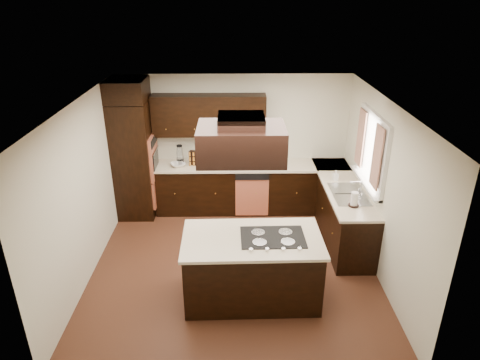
# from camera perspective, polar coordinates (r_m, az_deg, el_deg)

# --- Properties ---
(floor) EXTENTS (4.20, 4.20, 0.02)m
(floor) POSITION_cam_1_polar(r_m,az_deg,el_deg) (6.67, -0.81, -11.29)
(floor) COLOR brown
(floor) RESTS_ON ground
(ceiling) EXTENTS (4.20, 4.20, 0.02)m
(ceiling) POSITION_cam_1_polar(r_m,az_deg,el_deg) (5.59, -0.96, 10.22)
(ceiling) COLOR silver
(ceiling) RESTS_ON ground
(wall_back) EXTENTS (4.20, 0.02, 2.50)m
(wall_back) POSITION_cam_1_polar(r_m,az_deg,el_deg) (7.97, -0.86, 5.13)
(wall_back) COLOR beige
(wall_back) RESTS_ON ground
(wall_front) EXTENTS (4.20, 0.02, 2.50)m
(wall_front) POSITION_cam_1_polar(r_m,az_deg,el_deg) (4.22, -0.92, -14.06)
(wall_front) COLOR beige
(wall_front) RESTS_ON ground
(wall_left) EXTENTS (0.02, 4.20, 2.50)m
(wall_left) POSITION_cam_1_polar(r_m,az_deg,el_deg) (6.39, -20.18, -1.50)
(wall_left) COLOR beige
(wall_left) RESTS_ON ground
(wall_right) EXTENTS (0.02, 4.20, 2.50)m
(wall_right) POSITION_cam_1_polar(r_m,az_deg,el_deg) (6.37, 18.47, -1.31)
(wall_right) COLOR beige
(wall_right) RESTS_ON ground
(oven_column) EXTENTS (0.65, 0.75, 2.12)m
(oven_column) POSITION_cam_1_polar(r_m,az_deg,el_deg) (7.87, -13.91, 2.65)
(oven_column) COLOR black
(oven_column) RESTS_ON floor
(wall_oven_face) EXTENTS (0.05, 0.62, 0.78)m
(wall_oven_face) POSITION_cam_1_polar(r_m,az_deg,el_deg) (7.77, -11.44, 3.10)
(wall_oven_face) COLOR #CD6748
(wall_oven_face) RESTS_ON oven_column
(base_cabinets_back) EXTENTS (2.93, 0.60, 0.88)m
(base_cabinets_back) POSITION_cam_1_polar(r_m,az_deg,el_deg) (7.99, -0.58, -1.10)
(base_cabinets_back) COLOR black
(base_cabinets_back) RESTS_ON floor
(base_cabinets_right) EXTENTS (0.60, 2.40, 0.88)m
(base_cabinets_right) POSITION_cam_1_polar(r_m,az_deg,el_deg) (7.41, 13.27, -3.98)
(base_cabinets_right) COLOR black
(base_cabinets_right) RESTS_ON floor
(countertop_back) EXTENTS (2.93, 0.63, 0.04)m
(countertop_back) POSITION_cam_1_polar(r_m,az_deg,el_deg) (7.79, -0.59, 1.91)
(countertop_back) COLOR beige
(countertop_back) RESTS_ON base_cabinets_back
(countertop_right) EXTENTS (0.63, 2.40, 0.04)m
(countertop_right) POSITION_cam_1_polar(r_m,az_deg,el_deg) (7.20, 13.50, -0.76)
(countertop_right) COLOR beige
(countertop_right) RESTS_ON base_cabinets_right
(upper_cabinets) EXTENTS (2.00, 0.34, 0.72)m
(upper_cabinets) POSITION_cam_1_polar(r_m,az_deg,el_deg) (7.65, -4.15, 8.62)
(upper_cabinets) COLOR black
(upper_cabinets) RESTS_ON wall_back
(dishwasher_front) EXTENTS (0.60, 0.05, 0.72)m
(dishwasher_front) POSITION_cam_1_polar(r_m,az_deg,el_deg) (7.75, 1.60, -2.31)
(dishwasher_front) COLOR #CD6748
(dishwasher_front) RESTS_ON floor
(window_frame) EXTENTS (0.06, 1.32, 1.12)m
(window_frame) POSITION_cam_1_polar(r_m,az_deg,el_deg) (6.69, 17.17, 3.82)
(window_frame) COLOR silver
(window_frame) RESTS_ON wall_right
(window_pane) EXTENTS (0.00, 1.20, 1.00)m
(window_pane) POSITION_cam_1_polar(r_m,az_deg,el_deg) (6.70, 17.40, 3.81)
(window_pane) COLOR white
(window_pane) RESTS_ON wall_right
(curtain_left) EXTENTS (0.02, 0.34, 0.90)m
(curtain_left) POSITION_cam_1_polar(r_m,az_deg,el_deg) (6.28, 17.78, 2.90)
(curtain_left) COLOR beige
(curtain_left) RESTS_ON wall_right
(curtain_right) EXTENTS (0.02, 0.34, 0.90)m
(curtain_right) POSITION_cam_1_polar(r_m,az_deg,el_deg) (7.03, 15.79, 5.41)
(curtain_right) COLOR beige
(curtain_right) RESTS_ON wall_right
(sink_rim) EXTENTS (0.52, 0.84, 0.01)m
(sink_rim) POSITION_cam_1_polar(r_m,az_deg,el_deg) (6.89, 14.30, -1.81)
(sink_rim) COLOR silver
(sink_rim) RESTS_ON countertop_right
(island) EXTENTS (1.77, 0.99, 0.88)m
(island) POSITION_cam_1_polar(r_m,az_deg,el_deg) (5.83, 1.59, -11.72)
(island) COLOR black
(island) RESTS_ON floor
(island_top) EXTENTS (1.83, 1.05, 0.04)m
(island_top) POSITION_cam_1_polar(r_m,az_deg,el_deg) (5.58, 1.64, -7.89)
(island_top) COLOR beige
(island_top) RESTS_ON island
(cooktop) EXTENTS (0.84, 0.57, 0.01)m
(cooktop) POSITION_cam_1_polar(r_m,az_deg,el_deg) (5.58, 4.38, -7.60)
(cooktop) COLOR black
(cooktop) RESTS_ON island_top
(range_hood) EXTENTS (1.05, 0.72, 0.42)m
(range_hood) POSITION_cam_1_polar(r_m,az_deg,el_deg) (5.16, 0.16, 4.96)
(range_hood) COLOR black
(range_hood) RESTS_ON ceiling
(hood_duct) EXTENTS (0.55, 0.50, 0.13)m
(hood_duct) POSITION_cam_1_polar(r_m,az_deg,el_deg) (5.08, 0.17, 7.89)
(hood_duct) COLOR black
(hood_duct) RESTS_ON ceiling
(blender_base) EXTENTS (0.15, 0.15, 0.10)m
(blender_base) POSITION_cam_1_polar(r_m,az_deg,el_deg) (7.83, -7.97, 2.32)
(blender_base) COLOR silver
(blender_base) RESTS_ON countertop_back
(blender_pitcher) EXTENTS (0.13, 0.13, 0.26)m
(blender_pitcher) POSITION_cam_1_polar(r_m,az_deg,el_deg) (7.76, -8.04, 3.55)
(blender_pitcher) COLOR silver
(blender_pitcher) RESTS_ON blender_base
(spice_rack) EXTENTS (0.32, 0.17, 0.26)m
(spice_rack) POSITION_cam_1_polar(r_m,az_deg,el_deg) (7.76, -5.65, 2.90)
(spice_rack) COLOR black
(spice_rack) RESTS_ON countertop_back
(mixing_bowl) EXTENTS (0.35, 0.35, 0.06)m
(mixing_bowl) POSITION_cam_1_polar(r_m,az_deg,el_deg) (7.79, -8.25, 2.04)
(mixing_bowl) COLOR silver
(mixing_bowl) RESTS_ON countertop_back
(soap_bottle) EXTENTS (0.09, 0.09, 0.18)m
(soap_bottle) POSITION_cam_1_polar(r_m,az_deg,el_deg) (7.30, 12.63, 0.61)
(soap_bottle) COLOR silver
(soap_bottle) RESTS_ON countertop_right
(paper_towel) EXTENTS (0.14, 0.14, 0.23)m
(paper_towel) POSITION_cam_1_polar(r_m,az_deg,el_deg) (6.49, 15.00, -2.51)
(paper_towel) COLOR silver
(paper_towel) RESTS_ON countertop_right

